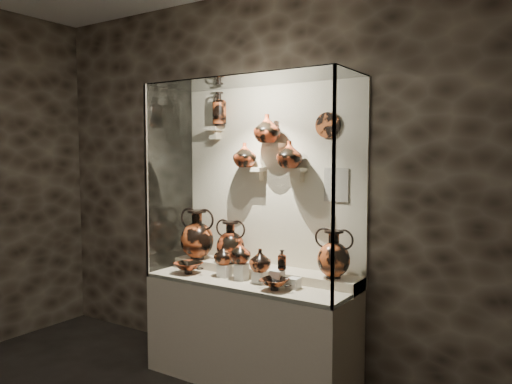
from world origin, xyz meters
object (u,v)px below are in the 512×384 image
amphora_mid (231,242)px  jug_a (224,254)px  amphora_right (333,254)px  jug_b (240,252)px  jug_c (260,260)px  kylix_left (189,267)px  amphora_left (197,234)px  lekythos_small (282,259)px  ovoid_vase_a (245,155)px  ovoid_vase_c (290,154)px  lekythos_tall (220,107)px  ovoid_vase_b (267,129)px  kylix_right (275,283)px

amphora_mid → jug_a: (0.06, -0.18, -0.07)m
amphora_right → jug_b: (-0.72, -0.19, -0.03)m
jug_c → kylix_left: bearing=179.0°
amphora_left → lekythos_small: bearing=-20.5°
jug_b → lekythos_small: jug_b is taller
jug_a → jug_b: (0.17, -0.00, 0.04)m
jug_c → amphora_left: bearing=160.7°
jug_a → ovoid_vase_a: ovoid_vase_a is taller
ovoid_vase_c → lekythos_tall: bearing=-167.7°
ovoid_vase_a → ovoid_vase_c: 0.43m
amphora_mid → kylix_left: (-0.24, -0.27, -0.19)m
jug_b → lekythos_tall: bearing=147.1°
jug_a → jug_c: 0.36m
jug_c → kylix_left: 0.68m
ovoid_vase_b → lekythos_small: bearing=-25.5°
amphora_mid → lekythos_tall: size_ratio=1.08×
lekythos_small → ovoid_vase_b: (-0.27, 0.22, 0.99)m
kylix_left → jug_b: bearing=19.9°
kylix_left → ovoid_vase_c: bearing=31.7°
jug_b → lekythos_tall: (-0.40, 0.26, 1.18)m
lekythos_small → ovoid_vase_a: size_ratio=0.86×
amphora_mid → jug_b: (0.23, -0.19, -0.03)m
amphora_mid → jug_b: size_ratio=2.02×
amphora_left → ovoid_vase_b: size_ratio=1.91×
ovoid_vase_b → amphora_left: bearing=-161.0°
kylix_left → ovoid_vase_a: (0.36, 0.31, 0.93)m
amphora_right → amphora_mid: bearing=159.9°
amphora_mid → jug_c: amphora_mid is taller
jug_b → jug_c: 0.20m
ovoid_vase_c → ovoid_vase_a: bearing=-165.4°
jug_b → ovoid_vase_c: ovoid_vase_c is taller
jug_c → ovoid_vase_b: ovoid_vase_b is taller
jug_c → lekythos_tall: 1.39m
jug_a → lekythos_tall: (-0.23, 0.26, 1.22)m
ovoid_vase_a → amphora_mid: bearing=-175.2°
kylix_right → ovoid_vase_c: (-0.08, 0.35, 0.94)m
jug_c → amphora_mid: bearing=148.2°
ovoid_vase_a → ovoid_vase_c: (0.43, -0.00, 0.00)m
lekythos_small → kylix_left: bearing=166.7°
amphora_left → ovoid_vase_a: size_ratio=2.15×
kylix_left → ovoid_vase_b: 1.32m
jug_a → ovoid_vase_c: 0.97m
kylix_left → lekythos_tall: 1.39m
lekythos_tall → amphora_left: bearing=-141.8°
lekythos_tall → amphora_mid: bearing=-19.1°
amphora_right → jug_b: bearing=174.4°
amphora_right → jug_a: 0.91m
amphora_mid → ovoid_vase_b: 1.01m
jug_a → ovoid_vase_a: 0.84m
lekythos_small → ovoid_vase_c: 0.82m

